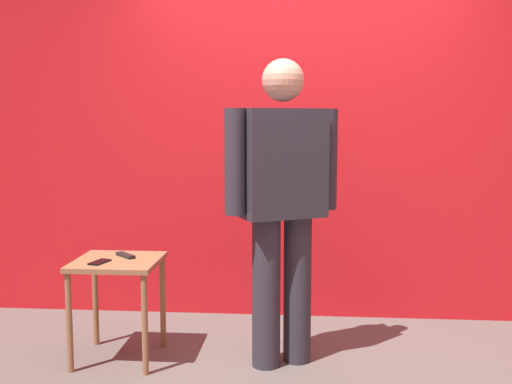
% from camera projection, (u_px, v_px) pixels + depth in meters
% --- Properties ---
extents(back_wall_red, '(6.14, 0.12, 3.31)m').
position_uv_depth(back_wall_red, '(303.00, 92.00, 4.50)').
color(back_wall_red, red).
rests_on(back_wall_red, ground_plane).
extents(standing_person, '(0.68, 0.44, 1.80)m').
position_uv_depth(standing_person, '(282.00, 197.00, 3.63)').
color(standing_person, '#2D2D38').
rests_on(standing_person, ground_plane).
extents(side_table, '(0.50, 0.50, 0.62)m').
position_uv_depth(side_table, '(118.00, 276.00, 3.75)').
color(side_table, olive).
rests_on(side_table, ground_plane).
extents(cell_phone, '(0.11, 0.16, 0.01)m').
position_uv_depth(cell_phone, '(100.00, 262.00, 3.65)').
color(cell_phone, black).
rests_on(cell_phone, side_table).
extents(tv_remote, '(0.15, 0.15, 0.02)m').
position_uv_depth(tv_remote, '(126.00, 255.00, 3.81)').
color(tv_remote, black).
rests_on(tv_remote, side_table).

